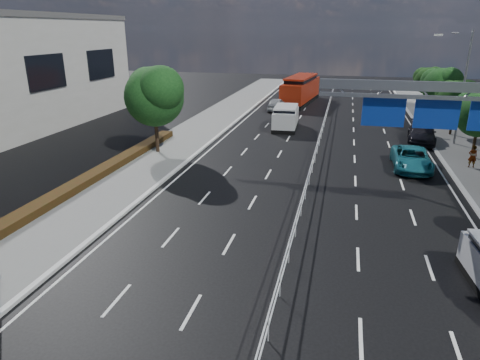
% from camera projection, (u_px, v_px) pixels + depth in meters
% --- Properties ---
extents(ground, '(160.00, 160.00, 0.00)m').
position_uv_depth(ground, '(272.00, 324.00, 13.96)').
color(ground, black).
rests_on(ground, ground).
extents(kerb_near, '(0.25, 140.00, 0.15)m').
position_uv_depth(kerb_near, '(34.00, 286.00, 15.94)').
color(kerb_near, silver).
rests_on(kerb_near, ground).
extents(median_fence, '(0.05, 85.00, 1.02)m').
position_uv_depth(median_fence, '(319.00, 142.00, 34.38)').
color(median_fence, silver).
rests_on(median_fence, ground).
extents(hedge_near, '(1.00, 36.00, 0.44)m').
position_uv_depth(hedge_near, '(27.00, 214.00, 21.37)').
color(hedge_near, black).
rests_on(hedge_near, sidewalk_near).
extents(overhead_gantry, '(10.24, 0.38, 7.45)m').
position_uv_depth(overhead_gantry, '(455.00, 109.00, 19.78)').
color(overhead_gantry, gray).
rests_on(overhead_gantry, ground).
extents(streetlight_far, '(2.78, 2.40, 9.00)m').
position_uv_depth(streetlight_far, '(460.00, 81.00, 33.68)').
color(streetlight_far, gray).
rests_on(streetlight_far, ground).
extents(near_tree_back, '(4.84, 4.51, 6.69)m').
position_uv_depth(near_tree_back, '(155.00, 93.00, 31.52)').
color(near_tree_back, black).
rests_on(near_tree_back, ground).
extents(far_tree_f, '(3.52, 3.28, 5.02)m').
position_uv_depth(far_tree_f, '(457.00, 97.00, 37.28)').
color(far_tree_f, black).
rests_on(far_tree_f, ground).
extents(far_tree_g, '(3.96, 3.69, 5.45)m').
position_uv_depth(far_tree_g, '(441.00, 84.00, 44.05)').
color(far_tree_g, black).
rests_on(far_tree_g, ground).
extents(far_tree_h, '(3.41, 3.18, 4.91)m').
position_uv_depth(far_tree_h, '(428.00, 79.00, 51.03)').
color(far_tree_h, black).
rests_on(far_tree_h, ground).
extents(white_minivan, '(2.39, 5.11, 2.18)m').
position_uv_depth(white_minivan, '(286.00, 118.00, 40.86)').
color(white_minivan, black).
rests_on(white_minivan, ground).
extents(red_bus, '(4.07, 11.68, 3.42)m').
position_uv_depth(red_bus, '(301.00, 89.00, 54.94)').
color(red_bus, black).
rests_on(red_bus, ground).
extents(near_car_silver, '(1.75, 4.33, 1.48)m').
position_uv_depth(near_car_silver, '(276.00, 104.00, 50.05)').
color(near_car_silver, '#9C9FA3').
rests_on(near_car_silver, ground).
extents(near_car_dark, '(1.85, 4.95, 1.61)m').
position_uv_depth(near_car_dark, '(302.00, 83.00, 68.48)').
color(near_car_dark, black).
rests_on(near_car_dark, ground).
extents(parked_car_teal, '(2.41, 5.21, 1.45)m').
position_uv_depth(parked_car_teal, '(411.00, 159.00, 29.21)').
color(parked_car_teal, '#1B6B7B').
rests_on(parked_car_teal, ground).
extents(parked_car_dark, '(2.74, 5.50, 1.54)m').
position_uv_depth(parked_car_dark, '(422.00, 133.00, 36.13)').
color(parked_car_dark, black).
rests_on(parked_car_dark, ground).
extents(pedestrian_a, '(0.59, 0.41, 1.54)m').
position_uv_depth(pedestrian_a, '(473.00, 156.00, 29.05)').
color(pedestrian_a, gray).
rests_on(pedestrian_a, sidewalk_far).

